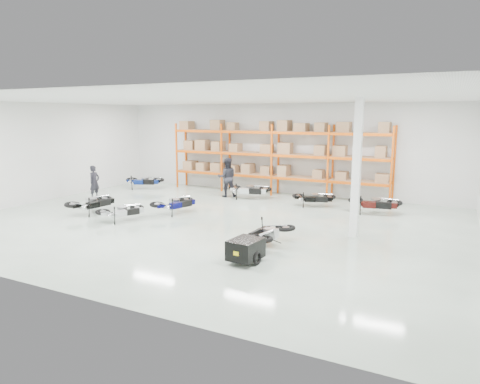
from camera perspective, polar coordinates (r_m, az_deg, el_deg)
The scene contains 14 objects.
room at distance 15.60m, azimuth -4.20°, elevation 3.97°, with size 18.00×18.00×18.00m.
pallet_rack at distance 21.38m, azimuth 4.70°, elevation 5.68°, with size 11.28×0.98×3.62m.
structural_column at distance 14.20m, azimuth 15.27°, elevation 3.02°, with size 0.25×0.25×4.50m, color white.
moto_blue_centre at distance 17.49m, azimuth -8.66°, elevation -1.14°, with size 0.77×1.73×1.06m, color #070747, non-canonical shape.
moto_silver_left at distance 16.65m, azimuth -15.46°, elevation -2.12°, with size 0.71×1.60×0.98m, color #AAACB1, non-canonical shape.
moto_black_far_left at distance 18.31m, azimuth -19.11°, elevation -1.00°, with size 0.81×1.82×1.11m, color black, non-canonical shape.
moto_touring_right at distance 12.97m, azimuth 3.84°, elevation -5.01°, with size 0.79×1.77×1.08m, color black, non-canonical shape.
trailer at distance 11.62m, azimuth 0.75°, elevation -7.65°, with size 0.83×1.57×0.65m.
moto_back_a at distance 23.66m, azimuth -12.72°, elevation 1.74°, with size 0.80×1.81×1.10m, color navy, non-canonical shape.
moto_back_b at distance 20.38m, azimuth 1.21°, elevation 0.64°, with size 0.80×1.80×1.10m, color silver, non-canonical shape.
moto_back_c at distance 18.88m, azimuth 9.83°, elevation -0.44°, with size 0.72×1.62×0.99m, color black, non-canonical shape.
moto_back_d at distance 18.08m, azimuth 17.52°, elevation -1.04°, with size 0.81×1.82×1.12m, color #3B0E0B, non-canonical shape.
person_left at distance 21.36m, azimuth -18.83°, elevation 1.22°, with size 0.58×0.38×1.60m, color black.
person_back at distance 20.79m, azimuth -1.74°, elevation 1.96°, with size 0.93×0.72×1.91m, color #21222A.
Camera 1 is at (7.93, -13.33, 3.95)m, focal length 32.00 mm.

